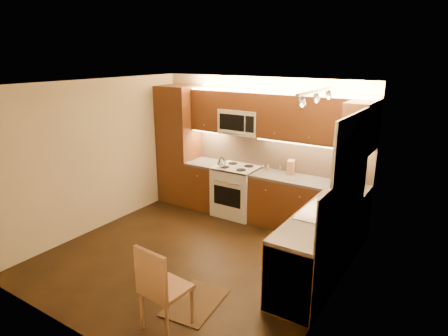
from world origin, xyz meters
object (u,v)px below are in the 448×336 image
Objects in this scene: stove at (237,191)px; dining_chair at (166,286)px; toaster_oven at (344,177)px; knife_block at (291,167)px; soap_bottle at (346,202)px; microwave at (241,122)px; kettle at (222,162)px; sink at (324,207)px.

dining_chair is (0.97, -3.07, 0.04)m from stove.
dining_chair is (-0.90, -3.24, -0.51)m from toaster_oven.
soap_bottle is at bearing -53.07° from knife_block.
microwave is (0.00, 0.14, 1.26)m from stove.
knife_block is at bearing 2.78° from microwave.
dining_chair is at bearing -129.10° from toaster_oven.
knife_block reaches higher than kettle.
stove is 4.85× the size of kettle.
kettle is at bearing 166.07° from toaster_oven.
stove is 1.27m from microwave.
kettle is at bearing -123.99° from microwave.
microwave is 0.88× the size of sink.
sink is at bearing -65.05° from knife_block.
dining_chair is at bearing -117.93° from sink.
sink is at bearing -107.95° from toaster_oven.
sink is at bearing -29.36° from stove.
knife_block is at bearing 128.45° from sink.
toaster_oven is 2.00× the size of soap_bottle.
stove is 3.22m from dining_chair.
toaster_oven is at bearing 1.14° from microwave.
soap_bottle is at bearing -20.98° from stove.
stove is 1.96m from toaster_oven.
sink is at bearing -147.61° from soap_bottle.
toaster_oven is 1.07m from soap_bottle.
microwave is 4.19× the size of soap_bottle.
microwave is 1.19m from knife_block.
kettle is (-0.21, -0.18, 0.55)m from stove.
sink is 3.56× the size of knife_block.
stove is 2.35m from sink.
microwave reaches higher than stove.
sink is 4.74× the size of soap_bottle.
knife_block is (0.96, 0.05, -0.70)m from microwave.
stove is at bearing 177.19° from knife_block.
kettle is 1.23m from knife_block.
toaster_oven reaches higher than soap_bottle.
toaster_oven is (2.09, 0.35, -0.01)m from kettle.
dining_chair is (1.18, -2.89, -0.51)m from kettle.
toaster_oven reaches higher than stove.
toaster_oven is at bearing 86.87° from soap_bottle.
soap_bottle is (0.33, -1.02, -0.02)m from toaster_oven.
stove is 5.07× the size of soap_bottle.
toaster_oven is at bearing -14.09° from knife_block.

